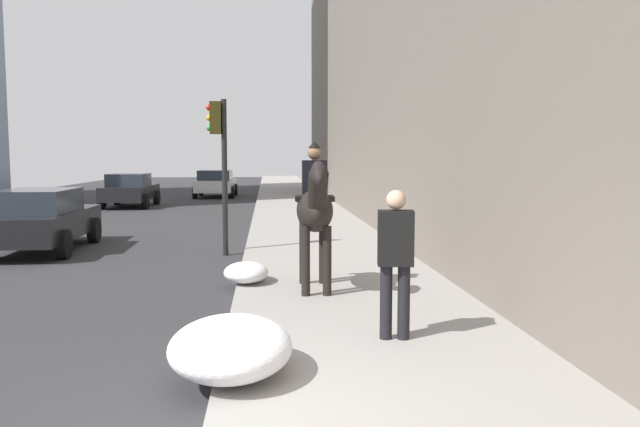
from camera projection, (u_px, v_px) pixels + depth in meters
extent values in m
ellipsoid|color=black|center=(315.00, 210.00, 9.62)|extent=(1.51, 0.59, 0.66)
cylinder|color=black|center=(327.00, 261.00, 9.25)|extent=(0.13, 0.13, 1.04)
cylinder|color=black|center=(306.00, 261.00, 9.23)|extent=(0.13, 0.13, 1.04)
cylinder|color=black|center=(323.00, 252.00, 10.15)|extent=(0.13, 0.13, 1.04)
cylinder|color=black|center=(303.00, 252.00, 10.13)|extent=(0.13, 0.13, 1.04)
cylinder|color=black|center=(318.00, 191.00, 8.83)|extent=(0.64, 0.29, 0.68)
ellipsoid|color=black|center=(319.00, 173.00, 8.60)|extent=(0.63, 0.23, 0.49)
cylinder|color=black|center=(312.00, 212.00, 10.34)|extent=(0.28, 0.11, 0.55)
cube|color=black|center=(314.00, 198.00, 9.66)|extent=(0.45, 0.61, 0.08)
cube|color=black|center=(314.00, 178.00, 9.63)|extent=(0.29, 0.39, 0.55)
sphere|color=#8C664C|center=(314.00, 152.00, 9.59)|extent=(0.22, 0.22, 0.22)
cone|color=black|center=(314.00, 145.00, 9.58)|extent=(0.20, 0.20, 0.10)
cylinder|color=black|center=(386.00, 302.00, 7.06)|extent=(0.14, 0.14, 0.85)
cylinder|color=black|center=(404.00, 302.00, 7.05)|extent=(0.14, 0.14, 0.85)
cube|color=black|center=(396.00, 238.00, 6.99)|extent=(0.31, 0.43, 0.62)
sphere|color=#D8AD8C|center=(396.00, 200.00, 6.95)|extent=(0.22, 0.22, 0.22)
cube|color=black|center=(130.00, 193.00, 26.80)|extent=(3.99, 1.83, 0.60)
cube|color=#262D38|center=(129.00, 180.00, 26.52)|extent=(1.87, 1.58, 0.52)
cylinder|color=black|center=(117.00, 198.00, 27.99)|extent=(0.64, 0.23, 0.64)
cylinder|color=black|center=(157.00, 197.00, 28.11)|extent=(0.64, 0.23, 0.64)
cylinder|color=black|center=(102.00, 202.00, 25.55)|extent=(0.64, 0.23, 0.64)
cylinder|color=black|center=(145.00, 201.00, 25.67)|extent=(0.64, 0.23, 0.64)
cube|color=black|center=(42.00, 224.00, 14.40)|extent=(4.17, 1.77, 0.60)
cube|color=#262D38|center=(37.00, 201.00, 14.10)|extent=(2.17, 1.53, 0.52)
cylinder|color=black|center=(25.00, 231.00, 15.61)|extent=(0.64, 0.23, 0.64)
cylinder|color=black|center=(94.00, 230.00, 15.78)|extent=(0.64, 0.23, 0.64)
cylinder|color=black|center=(64.00, 244.00, 13.24)|extent=(0.64, 0.23, 0.64)
cube|color=silver|center=(216.00, 185.00, 33.24)|extent=(4.10, 1.96, 0.60)
cube|color=#262D38|center=(215.00, 175.00, 32.95)|extent=(2.22, 1.69, 0.52)
cylinder|color=black|center=(201.00, 190.00, 34.46)|extent=(0.64, 0.23, 0.64)
cylinder|color=black|center=(235.00, 190.00, 34.58)|extent=(0.64, 0.23, 0.64)
cylinder|color=black|center=(195.00, 192.00, 31.96)|extent=(0.64, 0.23, 0.64)
cylinder|color=black|center=(232.00, 192.00, 32.08)|extent=(0.64, 0.23, 0.64)
cylinder|color=black|center=(225.00, 178.00, 13.61)|extent=(0.12, 0.12, 3.42)
cube|color=#2D280C|center=(215.00, 118.00, 13.47)|extent=(0.20, 0.24, 0.70)
sphere|color=red|center=(209.00, 107.00, 13.44)|extent=(0.14, 0.14, 0.14)
sphere|color=orange|center=(209.00, 118.00, 13.46)|extent=(0.14, 0.14, 0.14)
sphere|color=green|center=(210.00, 128.00, 13.48)|extent=(0.14, 0.14, 0.14)
ellipsoid|color=white|center=(231.00, 347.00, 5.92)|extent=(1.53, 1.18, 0.53)
ellipsoid|color=white|center=(246.00, 272.00, 10.25)|extent=(0.96, 0.74, 0.33)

